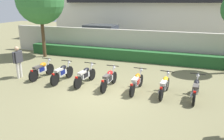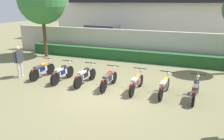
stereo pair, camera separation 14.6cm
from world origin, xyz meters
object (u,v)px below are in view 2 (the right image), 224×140
object	(u,v)px
tree_near_inspector	(42,1)
motorcycle_in_row_4	(136,82)
motorcycle_in_row_1	(62,73)
motorcycle_in_row_6	(196,89)
motorcycle_in_row_0	(42,69)
motorcycle_in_row_5	(164,86)
inspector_person	(19,59)
motorcycle_in_row_3	(109,79)
parked_car	(104,36)
motorcycle_in_row_2	(85,75)

from	to	relation	value
tree_near_inspector	motorcycle_in_row_4	size ratio (longest dim) A/B	2.87
motorcycle_in_row_1	motorcycle_in_row_6	distance (m)	6.18
motorcycle_in_row_0	motorcycle_in_row_5	distance (m)	6.22
motorcycle_in_row_6	inspector_person	distance (m)	8.60
motorcycle_in_row_3	motorcycle_in_row_5	size ratio (longest dim) A/B	1.04
motorcycle_in_row_1	motorcycle_in_row_6	size ratio (longest dim) A/B	1.00
motorcycle_in_row_0	motorcycle_in_row_3	distance (m)	3.74
parked_car	inspector_person	distance (m)	9.20
parked_car	tree_near_inspector	world-z (taller)	tree_near_inspector
motorcycle_in_row_2	motorcycle_in_row_4	size ratio (longest dim) A/B	1.01
motorcycle_in_row_0	motorcycle_in_row_5	world-z (taller)	motorcycle_in_row_0
motorcycle_in_row_1	motorcycle_in_row_6	bearing A→B (deg)	-88.11
tree_near_inspector	motorcycle_in_row_0	distance (m)	5.96
motorcycle_in_row_0	motorcycle_in_row_6	xyz separation A→B (m)	(7.45, -0.12, -0.00)
motorcycle_in_row_4	motorcycle_in_row_6	world-z (taller)	motorcycle_in_row_6
motorcycle_in_row_1	inspector_person	xyz separation A→B (m)	(-2.40, -0.24, 0.52)
parked_car	motorcycle_in_row_3	world-z (taller)	parked_car
inspector_person	motorcycle_in_row_4	bearing A→B (deg)	2.29
motorcycle_in_row_2	motorcycle_in_row_4	bearing A→B (deg)	-87.03
motorcycle_in_row_4	inspector_person	size ratio (longest dim) A/B	1.15
motorcycle_in_row_6	inspector_person	xyz separation A→B (m)	(-8.58, -0.22, 0.53)
parked_car	motorcycle_in_row_2	size ratio (longest dim) A/B	2.39
inspector_person	motorcycle_in_row_2	bearing A→B (deg)	4.51
tree_near_inspector	motorcycle_in_row_4	bearing A→B (deg)	-28.13
motorcycle_in_row_3	motorcycle_in_row_6	size ratio (longest dim) A/B	1.00
motorcycle_in_row_4	motorcycle_in_row_6	size ratio (longest dim) A/B	1.01
motorcycle_in_row_4	motorcycle_in_row_5	size ratio (longest dim) A/B	1.06
motorcycle_in_row_5	motorcycle_in_row_6	size ratio (longest dim) A/B	0.96
motorcycle_in_row_0	motorcycle_in_row_6	size ratio (longest dim) A/B	0.97
motorcycle_in_row_0	motorcycle_in_row_4	distance (m)	5.02
motorcycle_in_row_2	motorcycle_in_row_3	distance (m)	1.24
motorcycle_in_row_6	motorcycle_in_row_4	bearing A→B (deg)	93.37
motorcycle_in_row_5	parked_car	bearing A→B (deg)	39.84
motorcycle_in_row_0	motorcycle_in_row_3	bearing A→B (deg)	-87.59
motorcycle_in_row_1	motorcycle_in_row_5	bearing A→B (deg)	-88.15
parked_car	motorcycle_in_row_2	distance (m)	9.29
motorcycle_in_row_5	motorcycle_in_row_6	xyz separation A→B (m)	(1.23, 0.00, 0.01)
motorcycle_in_row_3	motorcycle_in_row_4	world-z (taller)	motorcycle_in_row_3
tree_near_inspector	motorcycle_in_row_1	world-z (taller)	tree_near_inspector
motorcycle_in_row_1	motorcycle_in_row_4	world-z (taller)	motorcycle_in_row_1
motorcycle_in_row_5	motorcycle_in_row_3	bearing A→B (deg)	94.22
parked_car	inspector_person	size ratio (longest dim) A/B	2.79
motorcycle_in_row_3	motorcycle_in_row_5	bearing A→B (deg)	-88.95
motorcycle_in_row_5	motorcycle_in_row_2	bearing A→B (deg)	93.11
motorcycle_in_row_3	inspector_person	xyz separation A→B (m)	(-4.86, -0.22, 0.53)
inspector_person	motorcycle_in_row_1	bearing A→B (deg)	5.76
tree_near_inspector	motorcycle_in_row_4	xyz separation A→B (m)	(7.76, -4.15, -3.42)
motorcycle_in_row_1	inspector_person	distance (m)	2.46
parked_car	motorcycle_in_row_5	size ratio (longest dim) A/B	2.56
tree_near_inspector	motorcycle_in_row_2	xyz separation A→B (m)	(5.24, -4.11, -3.41)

